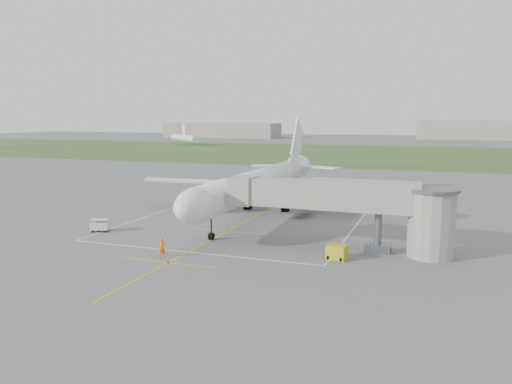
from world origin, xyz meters
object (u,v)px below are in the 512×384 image
(ramp_worker_nose, at_px, (162,248))
(ramp_worker_wing, at_px, (207,204))
(gpu_unit, at_px, (337,252))
(baggage_cart, at_px, (100,225))
(airliner, at_px, (258,184))
(jet_bridge, at_px, (356,205))

(ramp_worker_nose, distance_m, ramp_worker_wing, 25.25)
(gpu_unit, xyz_separation_m, baggage_cart, (-28.87, 2.17, 0.06))
(baggage_cart, distance_m, ramp_worker_wing, 18.07)
(ramp_worker_nose, bearing_deg, gpu_unit, 0.27)
(airliner, bearing_deg, baggage_cart, -131.63)
(baggage_cart, bearing_deg, gpu_unit, -22.33)
(airliner, xyz_separation_m, ramp_worker_wing, (-8.36, 1.05, -3.43))
(gpu_unit, height_order, baggage_cart, baggage_cart)
(ramp_worker_wing, bearing_deg, jet_bridge, -165.38)
(jet_bridge, height_order, ramp_worker_wing, jet_bridge)
(gpu_unit, relative_size, ramp_worker_nose, 1.12)
(baggage_cart, bearing_deg, ramp_worker_wing, 52.93)
(baggage_cart, bearing_deg, airliner, 30.33)
(ramp_worker_nose, bearing_deg, ramp_worker_wing, 88.53)
(baggage_cart, relative_size, ramp_worker_nose, 1.29)
(airliner, bearing_deg, gpu_unit, -51.22)
(airliner, height_order, ramp_worker_wing, airliner)
(airliner, relative_size, ramp_worker_nose, 24.93)
(gpu_unit, distance_m, ramp_worker_nose, 16.95)
(airliner, relative_size, jet_bridge, 2.00)
(jet_bridge, height_order, gpu_unit, jet_bridge)
(ramp_worker_wing, bearing_deg, ramp_worker_nose, 152.70)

